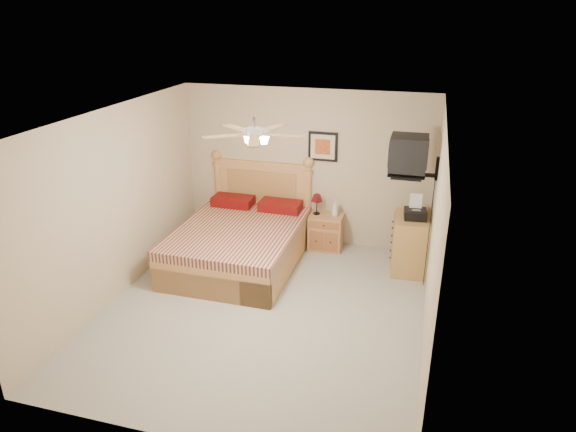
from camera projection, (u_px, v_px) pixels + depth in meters
name	position (u px, v px, depth m)	size (l,w,h in m)	color
floor	(264.00, 309.00, 6.64)	(4.50, 4.50, 0.00)	#9C988D
ceiling	(260.00, 117.00, 5.69)	(4.00, 4.50, 0.04)	white
wall_back	(306.00, 168.00, 8.17)	(4.00, 0.04, 2.50)	#BFAC8D
wall_front	(176.00, 325.00, 4.16)	(4.00, 0.04, 2.50)	#BFAC8D
wall_left	(116.00, 205.00, 6.66)	(0.04, 4.50, 2.50)	#BFAC8D
wall_right	(434.00, 239.00, 5.67)	(0.04, 4.50, 2.50)	#BFAC8D
bed	(238.00, 220.00, 7.55)	(1.70, 2.23, 1.44)	tan
nightstand	(326.00, 232.00, 8.22)	(0.52, 0.39, 0.57)	#9D5D32
table_lamp	(317.00, 204.00, 8.11)	(0.18, 0.18, 0.34)	#551013
lotion_bottle	(335.00, 208.00, 8.06)	(0.10, 0.10, 0.27)	silver
framed_picture	(323.00, 147.00, 7.95)	(0.46, 0.04, 0.46)	black
dresser	(410.00, 243.00, 7.51)	(0.49, 0.71, 0.84)	#9F7346
fax_machine	(416.00, 207.00, 7.24)	(0.31, 0.33, 0.33)	black
magazine_lower	(411.00, 209.00, 7.59)	(0.20, 0.27, 0.03)	beige
magazine_upper	(413.00, 207.00, 7.60)	(0.22, 0.30, 0.02)	gray
wall_tv	(420.00, 157.00, 6.72)	(0.56, 0.46, 0.58)	black
ceiling_fan	(254.00, 134.00, 5.57)	(1.14, 1.14, 0.28)	silver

